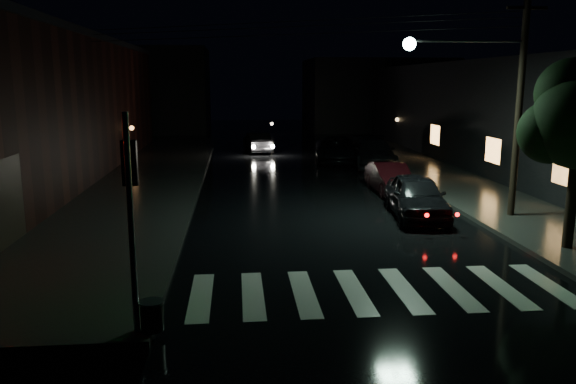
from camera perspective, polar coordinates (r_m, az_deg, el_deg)
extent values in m
plane|color=black|center=(12.82, -3.52, -11.22)|extent=(120.00, 120.00, 0.00)
cube|color=#282826|center=(26.70, -15.30, 0.44)|extent=(6.00, 44.00, 0.15)
cube|color=#282826|center=(28.25, 16.22, 0.96)|extent=(4.00, 44.00, 0.15)
cube|color=black|center=(34.56, 24.98, 7.05)|extent=(10.00, 40.00, 6.00)
cube|color=black|center=(57.67, -15.21, 9.96)|extent=(14.00, 10.00, 8.00)
cube|color=black|center=(58.64, 8.96, 9.74)|extent=(14.00, 10.00, 7.00)
cube|color=beige|center=(13.69, 9.25, -9.84)|extent=(9.00, 3.00, 0.01)
cylinder|color=slate|center=(10.86, -15.64, -3.28)|extent=(0.12, 0.12, 4.20)
cylinder|color=black|center=(11.39, -13.63, -12.19)|extent=(0.44, 0.44, 0.55)
cylinder|color=slate|center=(11.28, -13.70, -10.81)|extent=(0.48, 0.48, 0.04)
cube|color=black|center=(10.81, -15.79, 2.87)|extent=(0.28, 0.16, 0.85)
sphere|color=#0CFF33|center=(10.94, -15.64, 1.64)|extent=(0.20, 0.20, 0.20)
cylinder|color=black|center=(17.94, 26.88, -0.41)|extent=(0.30, 0.30, 3.00)
sphere|color=black|center=(17.73, 25.07, 5.51)|extent=(1.80, 1.80, 1.80)
sphere|color=black|center=(18.07, 26.86, 8.95)|extent=(2.00, 2.00, 2.00)
cylinder|color=black|center=(21.27, 22.46, 8.39)|extent=(0.24, 0.24, 8.00)
cube|color=black|center=(21.39, 23.12, 16.83)|extent=(1.40, 0.10, 0.10)
cylinder|color=slate|center=(20.45, 17.77, 14.38)|extent=(4.00, 0.08, 0.08)
sphere|color=#BFFFD8|center=(19.76, 12.24, 14.49)|extent=(0.44, 0.44, 0.44)
imported|color=black|center=(20.89, 12.93, -0.43)|extent=(2.32, 4.72, 1.55)
imported|color=black|center=(25.21, 10.33, 1.40)|extent=(1.41, 4.04, 1.33)
imported|color=black|center=(32.96, 8.66, 3.99)|extent=(2.93, 5.82, 1.62)
imported|color=black|center=(34.54, 4.96, 4.33)|extent=(3.27, 5.83, 1.54)
imported|color=black|center=(39.27, -3.14, 5.07)|extent=(1.96, 4.32, 1.37)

